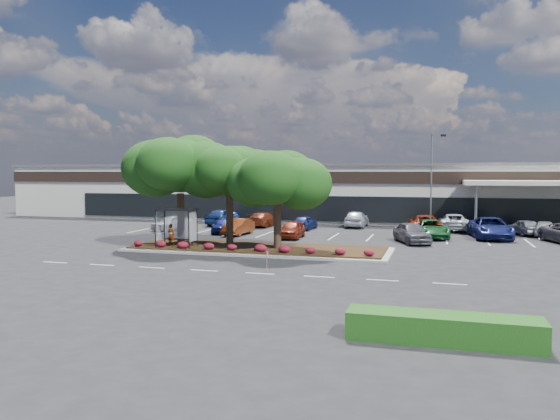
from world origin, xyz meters
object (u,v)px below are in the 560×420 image
(light_pole, at_px, (432,189))
(survey_stake, at_px, (267,258))
(car_0, at_px, (172,223))
(car_1, at_px, (238,227))

(light_pole, relative_size, survey_stake, 8.11)
(survey_stake, relative_size, car_0, 0.26)
(light_pole, xyz_separation_m, car_1, (-15.90, -6.41, -3.17))
(survey_stake, bearing_deg, car_0, 130.37)
(light_pole, bearing_deg, car_1, -158.03)
(light_pole, relative_size, car_1, 2.11)
(light_pole, distance_m, car_1, 17.43)
(survey_stake, distance_m, car_1, 17.35)
(survey_stake, distance_m, car_0, 22.61)
(survey_stake, relative_size, car_1, 0.26)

